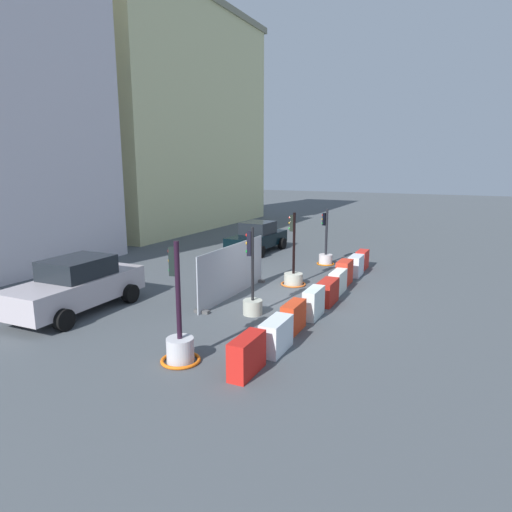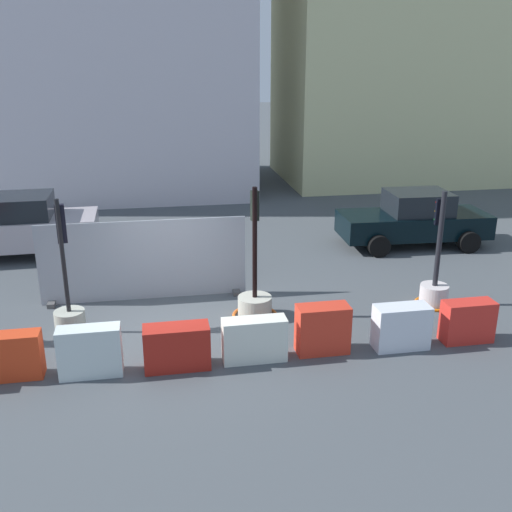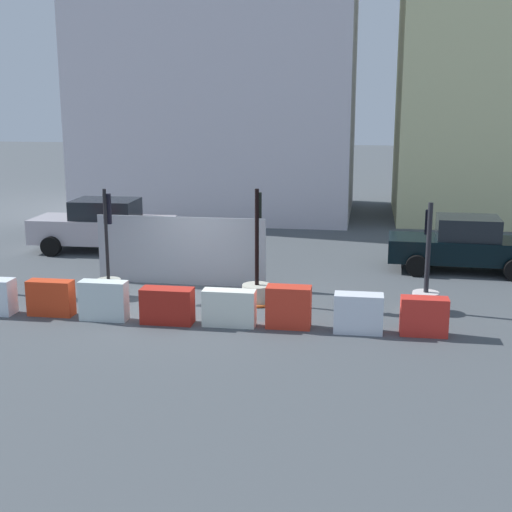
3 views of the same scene
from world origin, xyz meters
TOP-DOWN VIEW (x-y plane):
  - ground_plane at (0.00, 0.00)m, footprint 120.00×120.00m
  - traffic_light_1 at (-1.99, 0.34)m, footprint 0.60×0.60m
  - traffic_light_2 at (1.76, 0.43)m, footprint 0.96×0.96m
  - traffic_light_3 at (5.76, 0.37)m, footprint 0.81×0.81m
  - construction_barrier_2 at (-2.75, -1.31)m, footprint 1.04×0.40m
  - construction_barrier_3 at (-1.42, -1.45)m, footprint 1.07×0.39m
  - construction_barrier_4 at (0.05, -1.45)m, footprint 1.15×0.48m
  - construction_barrier_5 at (1.44, -1.41)m, footprint 1.16×0.40m
  - construction_barrier_6 at (2.73, -1.31)m, footprint 0.97×0.47m
  - construction_barrier_7 at (4.23, -1.40)m, footprint 1.03×0.47m
  - construction_barrier_8 at (5.60, -1.36)m, footprint 0.99×0.42m
  - car_silver_hatchback at (-4.09, 5.45)m, footprint 4.57×2.22m
  - car_black_sedan at (7.13, 4.53)m, footprint 4.28×2.11m
  - building_main_facade at (-1.97, 14.32)m, footprint 11.62×8.33m
  - site_fence_panel at (-0.52, 1.81)m, footprint 4.57×0.50m

SIDE VIEW (x-z plane):
  - ground_plane at x=0.00m, z-range 0.00..0.00m
  - traffic_light_2 at x=1.76m, z-range -1.01..1.79m
  - construction_barrier_4 at x=0.05m, z-range 0.00..0.80m
  - construction_barrier_5 at x=1.44m, z-range 0.00..0.81m
  - construction_barrier_8 at x=5.60m, z-range 0.00..0.82m
  - construction_barrier_2 at x=-2.75m, z-range 0.00..0.82m
  - construction_barrier_7 at x=4.23m, z-range 0.00..0.84m
  - traffic_light_3 at x=5.76m, z-range -0.86..1.71m
  - construction_barrier_3 at x=-1.42m, z-range 0.00..0.90m
  - construction_barrier_6 at x=2.73m, z-range 0.00..0.92m
  - traffic_light_1 at x=-1.99m, z-range -0.81..1.91m
  - car_black_sedan at x=7.13m, z-range -0.03..1.55m
  - car_silver_hatchback at x=-4.09m, z-range -0.02..1.68m
  - site_fence_panel at x=-0.52m, z-range -0.04..1.79m
  - building_main_facade at x=-1.97m, z-range 0.03..14.58m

